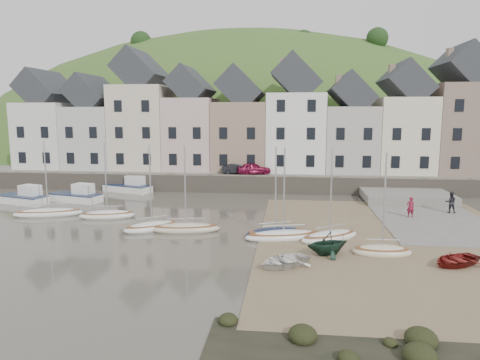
# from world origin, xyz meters

# --- Properties ---
(ground) EXTENTS (160.00, 160.00, 0.00)m
(ground) POSITION_xyz_m (0.00, 0.00, 0.00)
(ground) COLOR #4C463B
(ground) RESTS_ON ground
(quay_land) EXTENTS (90.00, 30.00, 1.50)m
(quay_land) POSITION_xyz_m (0.00, 32.00, 0.75)
(quay_land) COLOR #3E5D25
(quay_land) RESTS_ON ground
(quay_street) EXTENTS (70.00, 7.00, 0.10)m
(quay_street) POSITION_xyz_m (0.00, 20.50, 1.55)
(quay_street) COLOR slate
(quay_street) RESTS_ON quay_land
(seawall) EXTENTS (70.00, 1.20, 1.80)m
(seawall) POSITION_xyz_m (0.00, 17.00, 0.90)
(seawall) COLOR slate
(seawall) RESTS_ON ground
(beach) EXTENTS (18.00, 26.00, 0.06)m
(beach) POSITION_xyz_m (11.00, 0.00, 0.03)
(beach) COLOR brown
(beach) RESTS_ON ground
(slipway) EXTENTS (8.00, 18.00, 0.12)m
(slipway) POSITION_xyz_m (15.00, 8.00, 0.06)
(slipway) COLOR slate
(slipway) RESTS_ON ground
(hillside) EXTENTS (134.40, 84.00, 84.00)m
(hillside) POSITION_xyz_m (-5.00, 60.00, -17.99)
(hillside) COLOR #3E5D25
(hillside) RESTS_ON ground
(townhouse_terrace) EXTENTS (61.05, 8.00, 13.93)m
(townhouse_terrace) POSITION_xyz_m (1.76, 24.00, 7.32)
(townhouse_terrace) COLOR silver
(townhouse_terrace) RESTS_ON quay_land
(sailboat_0) EXTENTS (5.65, 3.10, 6.32)m
(sailboat_0) POSITION_xyz_m (-15.61, 4.47, 0.26)
(sailboat_0) COLOR white
(sailboat_0) RESTS_ON ground
(sailboat_1) EXTENTS (4.66, 2.54, 6.32)m
(sailboat_1) POSITION_xyz_m (-10.51, 4.31, 0.26)
(sailboat_1) COLOR white
(sailboat_1) RESTS_ON ground
(sailboat_2) EXTENTS (5.01, 2.37, 6.32)m
(sailboat_2) POSITION_xyz_m (-3.29, 0.97, 0.26)
(sailboat_2) COLOR beige
(sailboat_2) RESTS_ON ground
(sailboat_3) EXTENTS (4.17, 3.69, 6.32)m
(sailboat_3) POSITION_xyz_m (-5.82, 1.06, 0.27)
(sailboat_3) COLOR white
(sailboat_3) RESTS_ON ground
(sailboat_4) EXTENTS (5.46, 2.87, 6.32)m
(sailboat_4) POSITION_xyz_m (3.61, -0.18, 0.26)
(sailboat_4) COLOR white
(sailboat_4) RESTS_ON ground
(sailboat_5) EXTENTS (4.49, 3.03, 6.32)m
(sailboat_5) POSITION_xyz_m (3.04, 0.47, 0.26)
(sailboat_5) COLOR #162445
(sailboat_5) RESTS_ON ground
(sailboat_6) EXTENTS (4.55, 3.78, 6.32)m
(sailboat_6) POSITION_xyz_m (6.66, -0.03, 0.26)
(sailboat_6) COLOR white
(sailboat_6) RESTS_ON ground
(sailboat_7) EXTENTS (3.50, 1.59, 6.32)m
(sailboat_7) POSITION_xyz_m (9.45, -2.88, 0.27)
(sailboat_7) COLOR beige
(sailboat_7) RESTS_ON ground
(motorboat_0) EXTENTS (5.45, 2.94, 1.70)m
(motorboat_0) POSITION_xyz_m (-16.05, 10.34, 0.58)
(motorboat_0) COLOR white
(motorboat_0) RESTS_ON ground
(motorboat_1) EXTENTS (5.51, 3.20, 1.70)m
(motorboat_1) POSITION_xyz_m (-20.58, 8.98, 0.58)
(motorboat_1) COLOR white
(motorboat_1) RESTS_ON ground
(motorboat_2) EXTENTS (5.64, 3.39, 1.70)m
(motorboat_2) POSITION_xyz_m (-13.00, 15.96, 0.58)
(motorboat_2) COLOR white
(motorboat_2) RESTS_ON ground
(rowboat_white) EXTENTS (3.77, 3.63, 0.64)m
(rowboat_white) POSITION_xyz_m (3.71, -5.62, 0.38)
(rowboat_white) COLOR white
(rowboat_white) RESTS_ON beach
(rowboat_green) EXTENTS (3.40, 3.25, 1.40)m
(rowboat_green) POSITION_xyz_m (6.23, -3.28, 0.76)
(rowboat_green) COLOR #173325
(rowboat_green) RESTS_ON beach
(rowboat_red) EXTENTS (3.75, 3.49, 0.63)m
(rowboat_red) POSITION_xyz_m (13.08, -4.39, 0.38)
(rowboat_red) COLOR maroon
(rowboat_red) RESTS_ON beach
(person_red) EXTENTS (0.63, 0.45, 1.65)m
(person_red) POSITION_xyz_m (13.53, 6.77, 0.94)
(person_red) COLOR maroon
(person_red) RESTS_ON slipway
(person_dark) EXTENTS (0.92, 0.75, 1.76)m
(person_dark) POSITION_xyz_m (17.29, 8.85, 1.00)
(person_dark) COLOR #222228
(person_dark) RESTS_ON slipway
(car_left) EXTENTS (4.12, 2.68, 1.30)m
(car_left) POSITION_xyz_m (-0.02, 19.50, 2.25)
(car_left) COLOR maroon
(car_left) RESTS_ON quay_street
(car_right) EXTENTS (3.54, 1.74, 1.12)m
(car_right) POSITION_xyz_m (-1.87, 19.50, 2.16)
(car_right) COLOR black
(car_right) RESTS_ON quay_street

